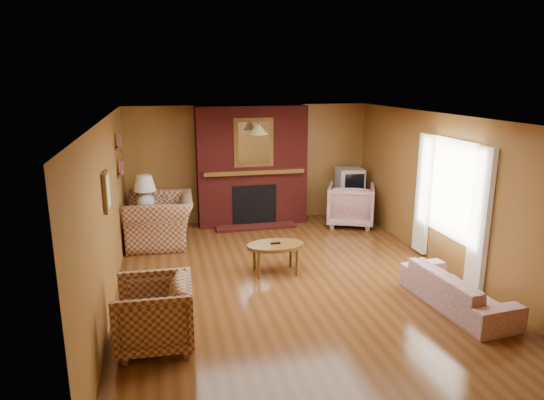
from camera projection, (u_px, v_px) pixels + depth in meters
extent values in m
plane|color=#4B2B10|center=(289.00, 279.00, 7.26)|extent=(6.50, 6.50, 0.00)
plane|color=silver|center=(291.00, 117.00, 6.67)|extent=(6.50, 6.50, 0.00)
plane|color=brown|center=(249.00, 164.00, 10.03)|extent=(6.50, 0.00, 6.50)
plane|color=brown|center=(395.00, 300.00, 3.89)|extent=(6.50, 0.00, 6.50)
plane|color=brown|center=(108.00, 212.00, 6.42)|extent=(0.00, 6.50, 6.50)
plane|color=brown|center=(446.00, 193.00, 7.51)|extent=(0.00, 6.50, 6.50)
cube|color=#571513|center=(252.00, 166.00, 9.79)|extent=(2.20, 0.50, 2.40)
cube|color=black|center=(254.00, 204.00, 9.76)|extent=(0.90, 0.06, 0.80)
cube|color=#571513|center=(256.00, 227.00, 9.70)|extent=(1.60, 0.35, 0.06)
cube|color=brown|center=(254.00, 172.00, 9.56)|extent=(2.00, 0.18, 0.08)
cube|color=brown|center=(254.00, 143.00, 9.44)|extent=(0.78, 0.05, 0.95)
cube|color=white|center=(254.00, 143.00, 9.42)|extent=(0.62, 0.02, 0.80)
cube|color=silver|center=(480.00, 219.00, 6.63)|extent=(0.08, 0.35, 2.00)
cube|color=silver|center=(423.00, 194.00, 8.05)|extent=(0.08, 0.35, 2.00)
cube|color=white|center=(453.00, 189.00, 7.29)|extent=(0.03, 1.10, 1.50)
cube|color=brown|center=(120.00, 174.00, 8.18)|extent=(0.06, 0.55, 0.04)
cube|color=brown|center=(118.00, 148.00, 8.07)|extent=(0.06, 0.55, 0.04)
cube|color=brown|center=(106.00, 191.00, 6.05)|extent=(0.04, 0.40, 0.50)
cube|color=beige|center=(108.00, 191.00, 6.06)|extent=(0.01, 0.32, 0.42)
cylinder|color=black|center=(258.00, 118.00, 8.88)|extent=(0.01, 0.01, 0.35)
cone|color=#D3AD54|center=(258.00, 130.00, 8.94)|extent=(0.36, 0.36, 0.18)
imported|color=maroon|center=(160.00, 220.00, 8.76)|extent=(1.21, 1.37, 0.86)
imported|color=maroon|center=(154.00, 314.00, 5.37)|extent=(0.88, 0.86, 0.78)
imported|color=beige|center=(457.00, 290.00, 6.32)|extent=(0.81, 1.74, 0.49)
imported|color=beige|center=(351.00, 205.00, 9.85)|extent=(1.19, 1.21, 0.84)
ellipsoid|color=brown|center=(275.00, 246.00, 7.40)|extent=(0.88, 0.55, 0.05)
cube|color=black|center=(275.00, 243.00, 7.39)|extent=(0.15, 0.05, 0.02)
cylinder|color=brown|center=(291.00, 254.00, 7.69)|extent=(0.05, 0.05, 0.41)
cylinder|color=brown|center=(254.00, 257.00, 7.56)|extent=(0.05, 0.05, 0.41)
cylinder|color=brown|center=(297.00, 262.00, 7.35)|extent=(0.05, 0.05, 0.41)
cylinder|color=brown|center=(259.00, 266.00, 7.22)|extent=(0.05, 0.05, 0.41)
cube|color=brown|center=(147.00, 225.00, 9.05)|extent=(0.42, 0.42, 0.53)
sphere|color=silver|center=(146.00, 203.00, 8.94)|extent=(0.33, 0.33, 0.33)
cylinder|color=black|center=(145.00, 193.00, 8.90)|extent=(0.03, 0.03, 0.10)
cone|color=white|center=(144.00, 183.00, 8.85)|extent=(0.41, 0.41, 0.29)
cube|color=black|center=(349.00, 205.00, 10.27)|extent=(0.59, 0.54, 0.61)
cube|color=#A4A7AC|center=(350.00, 180.00, 10.14)|extent=(0.56, 0.54, 0.48)
cube|color=black|center=(355.00, 182.00, 9.89)|extent=(0.40, 0.05, 0.34)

